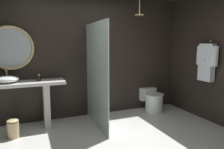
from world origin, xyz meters
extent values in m
cube|color=black|center=(0.00, 1.90, 1.30)|extent=(4.80, 0.10, 2.60)
cube|color=black|center=(2.35, 0.76, 1.30)|extent=(0.10, 2.47, 2.60)
cube|color=silver|center=(-1.36, 1.59, 0.85)|extent=(1.84, 0.48, 0.06)
cube|color=silver|center=(-0.79, 1.59, 0.41)|extent=(0.11, 0.41, 0.82)
ellipsoid|color=white|center=(-1.45, 1.60, 0.94)|extent=(0.42, 0.35, 0.13)
cylinder|color=#D6B77F|center=(-1.45, 1.76, 0.99)|extent=(0.02, 0.02, 0.24)
cylinder|color=#D6B77F|center=(-1.45, 1.69, 1.10)|extent=(0.02, 0.13, 0.02)
cylinder|color=black|center=(-0.90, 1.58, 0.93)|extent=(0.07, 0.07, 0.11)
cylinder|color=#D6B77F|center=(-0.90, 1.58, 0.99)|extent=(0.04, 0.04, 0.02)
torus|color=#D6B77F|center=(-1.36, 1.81, 1.49)|extent=(0.82, 0.05, 0.82)
cylinder|color=#B2BCC1|center=(-1.36, 1.82, 1.49)|extent=(0.74, 0.01, 0.74)
cube|color=silver|center=(0.10, 1.21, 0.98)|extent=(0.02, 1.29, 1.95)
cylinder|color=#D6B77F|center=(1.18, 1.55, 2.34)|extent=(0.02, 0.02, 0.32)
cylinder|color=#D6B77F|center=(1.18, 1.55, 2.17)|extent=(0.20, 0.20, 0.02)
sphere|color=#D6B77F|center=(2.28, 0.64, 1.62)|extent=(0.04, 0.04, 0.04)
cube|color=white|center=(2.21, 0.64, 1.20)|extent=(0.12, 0.32, 0.74)
cylinder|color=white|center=(2.21, 0.45, 1.33)|extent=(0.12, 0.12, 0.38)
cylinder|color=white|center=(2.21, 0.82, 1.33)|extent=(0.12, 0.12, 0.38)
sphere|color=white|center=(2.13, 0.64, 1.23)|extent=(0.07, 0.07, 0.07)
cylinder|color=white|center=(1.58, 1.49, 0.21)|extent=(0.40, 0.40, 0.41)
ellipsoid|color=white|center=(1.58, 1.49, 0.42)|extent=(0.42, 0.46, 0.02)
cube|color=white|center=(1.58, 1.79, 0.36)|extent=(0.39, 0.19, 0.30)
cylinder|color=#D6B77F|center=(-1.37, 1.22, 0.13)|extent=(0.19, 0.19, 0.27)
ellipsoid|color=#D6B77F|center=(-1.37, 1.22, 0.29)|extent=(0.19, 0.19, 0.06)
camera|label=1|loc=(-1.07, -2.47, 1.57)|focal=33.39mm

